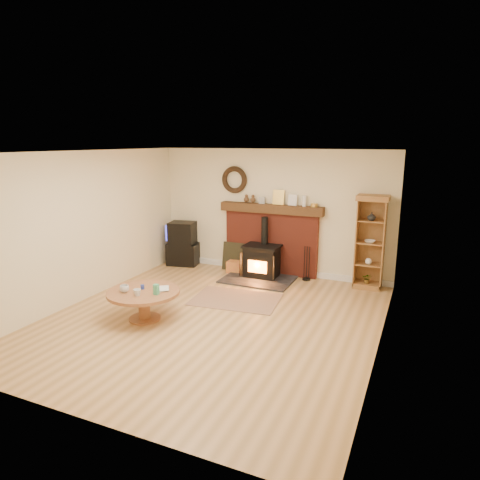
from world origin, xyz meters
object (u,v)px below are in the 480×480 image
at_px(curio_cabinet, 370,242).
at_px(coffee_table, 143,296).
at_px(tv_unit, 183,244).
at_px(wood_stove, 261,262).

distance_m(curio_cabinet, coffee_table, 4.28).
height_order(tv_unit, curio_cabinet, curio_cabinet).
bearing_deg(tv_unit, wood_stove, -5.74).
relative_size(wood_stove, coffee_table, 1.24).
bearing_deg(curio_cabinet, tv_unit, -178.82).
distance_m(tv_unit, coffee_table, 3.10).
relative_size(wood_stove, tv_unit, 1.43).
bearing_deg(tv_unit, coffee_table, -70.22).
relative_size(curio_cabinet, coffee_table, 1.58).
height_order(curio_cabinet, coffee_table, curio_cabinet).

